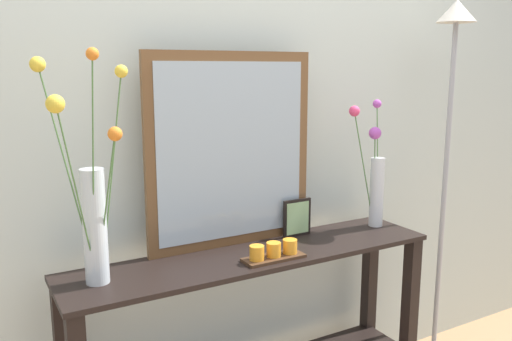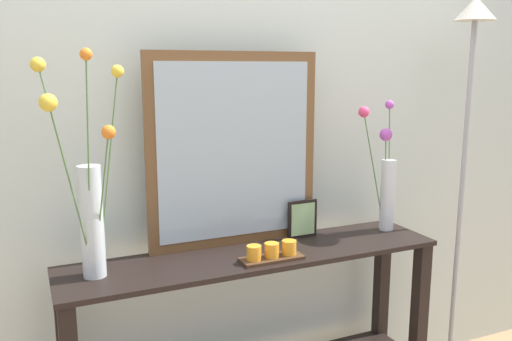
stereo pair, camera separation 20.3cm
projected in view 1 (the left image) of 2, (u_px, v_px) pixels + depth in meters
wall_back at (222, 115)px, 2.25m from camera, size 6.40×0.08×2.70m
console_table at (256, 326)px, 2.15m from camera, size 1.52×0.35×0.83m
mirror_leaning at (231, 151)px, 2.13m from camera, size 0.72×0.03×0.78m
tall_vase_left at (92, 205)px, 1.74m from camera, size 0.29×0.24×0.78m
vase_right at (375, 177)px, 2.42m from camera, size 0.20×0.12×0.58m
candle_tray at (274, 252)px, 2.02m from camera, size 0.24×0.09×0.07m
picture_frame_small at (297, 218)px, 2.29m from camera, size 0.14×0.01×0.16m
floor_lamp at (448, 132)px, 2.51m from camera, size 0.24×0.24×1.85m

